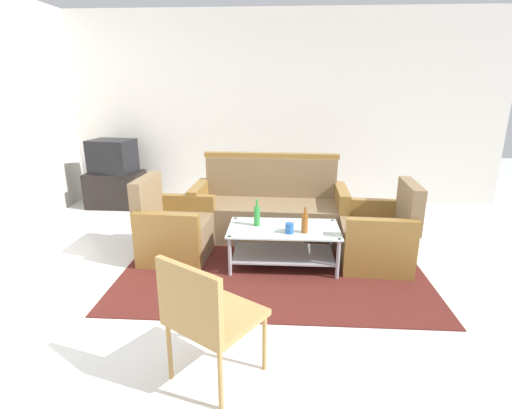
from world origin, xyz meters
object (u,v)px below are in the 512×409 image
(bottle_green, at_px, (257,216))
(television, at_px, (113,156))
(armchair_right, at_px, (378,237))
(cup, at_px, (289,228))
(bottle_brown, at_px, (305,223))
(wicker_chair, at_px, (206,312))
(armchair_left, at_px, (174,231))
(coffee_table, at_px, (283,241))
(tv_stand, at_px, (116,189))
(couch, at_px, (269,211))

(bottle_green, distance_m, television, 2.90)
(armchair_right, bearing_deg, cup, 109.11)
(bottle_brown, bearing_deg, bottle_green, 160.14)
(wicker_chair, bearing_deg, television, 152.92)
(armchair_left, height_order, bottle_green, armchair_left)
(coffee_table, height_order, tv_stand, tv_stand)
(bottle_green, height_order, tv_stand, bottle_green)
(armchair_left, relative_size, tv_stand, 1.06)
(armchair_left, bearing_deg, cup, 78.97)
(armchair_right, xyz_separation_m, bottle_green, (-1.23, -0.06, 0.23))
(armchair_right, relative_size, bottle_green, 3.11)
(couch, bearing_deg, bottle_green, 84.68)
(bottle_brown, xyz_separation_m, cup, (-0.14, -0.03, -0.05))
(armchair_right, bearing_deg, television, 65.93)
(armchair_right, height_order, bottle_brown, armchair_right)
(bottle_brown, bearing_deg, coffee_table, 149.89)
(couch, relative_size, cup, 18.25)
(tv_stand, xyz_separation_m, television, (0.00, 0.00, 0.50))
(armchair_left, height_order, tv_stand, armchair_left)
(cup, relative_size, wicker_chair, 0.12)
(couch, bearing_deg, coffee_table, 103.76)
(armchair_right, height_order, cup, armchair_right)
(cup, distance_m, wicker_chair, 1.61)
(television, bearing_deg, coffee_table, 152.61)
(armchair_left, relative_size, television, 1.28)
(armchair_left, height_order, cup, armchair_left)
(television, distance_m, wicker_chair, 4.10)
(cup, xyz_separation_m, television, (-2.55, 2.03, 0.30))
(wicker_chair, bearing_deg, armchair_right, 84.67)
(bottle_green, height_order, television, television)
(armchair_right, bearing_deg, couch, 61.00)
(bottle_green, height_order, wicker_chair, wicker_chair)
(coffee_table, distance_m, television, 3.17)
(bottle_green, bearing_deg, armchair_left, 172.58)
(armchair_left, bearing_deg, tv_stand, -138.63)
(bottle_brown, height_order, bottle_green, bottle_green)
(armchair_left, distance_m, tv_stand, 2.18)
(couch, distance_m, cup, 1.00)
(armchair_right, xyz_separation_m, coffee_table, (-0.96, -0.12, -0.02))
(cup, xyz_separation_m, tv_stand, (-2.55, 2.03, -0.20))
(bottle_brown, bearing_deg, wicker_chair, -113.16)
(tv_stand, bearing_deg, bottle_green, -39.48)
(television, bearing_deg, bottle_green, 150.23)
(couch, height_order, wicker_chair, couch)
(bottle_brown, bearing_deg, cup, -169.29)
(bottle_brown, xyz_separation_m, bottle_green, (-0.47, 0.17, 0.01))
(armchair_right, xyz_separation_m, television, (-3.45, 1.77, 0.47))
(armchair_left, xyz_separation_m, armchair_right, (2.11, -0.05, 0.00))
(bottle_green, xyz_separation_m, tv_stand, (-2.23, 1.83, -0.25))
(cup, bearing_deg, bottle_green, 148.71)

